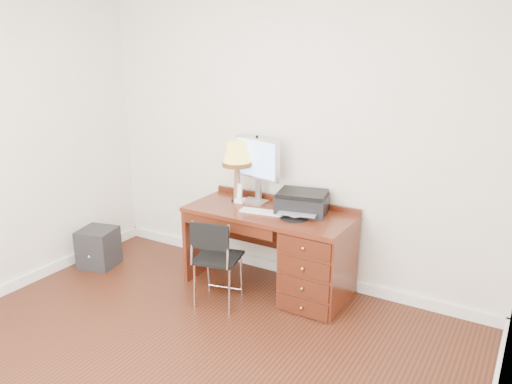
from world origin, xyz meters
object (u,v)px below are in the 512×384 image
Objects in this scene: printer at (302,202)px; phone at (240,197)px; equipment_box at (99,247)px; chair at (214,253)px; leg_lamp at (237,158)px; desk at (301,253)px; monitor at (256,162)px.

printer reaches higher than phone.
chair is at bearing -16.24° from equipment_box.
leg_lamp is 1.45× the size of equipment_box.
desk is 2.10m from equipment_box.
chair is at bearing -137.72° from desk.
monitor is at bearing 159.81° from printer.
chair is 2.01× the size of equipment_box.
desk reaches higher than equipment_box.
monitor is 1.87m from equipment_box.
desk is at bearing 28.29° from chair.
phone is at bearing -34.56° from leg_lamp.
leg_lamp is 0.37m from phone.
desk is 0.45m from printer.
chair reaches higher than equipment_box.
leg_lamp is (-0.68, -0.00, 0.32)m from printer.
chair reaches higher than desk.
phone is (-0.68, 0.08, 0.39)m from desk.
phone reaches higher than equipment_box.
desk is 1.90× the size of chair.
chair is at bearing -87.70° from phone.
monitor is at bearing 162.28° from desk.
printer is 0.87× the size of leg_lamp.
phone is 0.69m from chair.
monitor is 1.55× the size of equipment_box.
monitor is at bearing 75.37° from chair.
equipment_box is (-1.47, 0.05, -0.28)m from chair.
monitor is at bearing 22.67° from leg_lamp.
phone is 0.23× the size of chair.
desk is at bearing -8.58° from leg_lamp.
chair is (0.11, -0.59, -0.32)m from phone.
desk is 3.84× the size of equipment_box.
leg_lamp reaches higher than phone.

